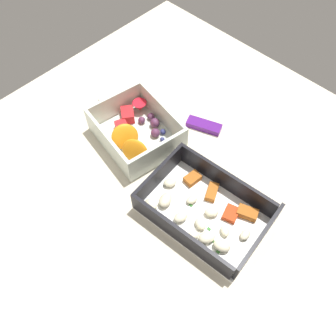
{
  "coord_description": "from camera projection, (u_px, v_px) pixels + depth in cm",
  "views": [
    {
      "loc": [
        22.69,
        -24.46,
        56.89
      ],
      "look_at": [
        -1.2,
        0.26,
        4.0
      ],
      "focal_mm": 37.51,
      "sensor_mm": 36.0,
      "label": 1
    }
  ],
  "objects": [
    {
      "name": "fruit_bowl",
      "position": [
        136.0,
        132.0,
        0.67
      ],
      "size": [
        17.56,
        15.47,
        5.87
      ],
      "rotation": [
        0.0,
        0.0,
        -0.17
      ],
      "color": "silver",
      "rests_on": "table_surface"
    },
    {
      "name": "pasta_container",
      "position": [
        204.0,
        211.0,
        0.59
      ],
      "size": [
        21.58,
        15.48,
        5.15
      ],
      "rotation": [
        0.0,
        0.0,
        0.09
      ],
      "color": "white",
      "rests_on": "table_surface"
    },
    {
      "name": "table_surface",
      "position": [
        172.0,
        181.0,
        0.65
      ],
      "size": [
        80.0,
        80.0,
        2.0
      ],
      "primitive_type": "cube",
      "color": "beige",
      "rests_on": "ground"
    },
    {
      "name": "paper_cup_liner",
      "position": [
        109.0,
        98.0,
        0.74
      ],
      "size": [
        4.35,
        4.35,
        1.6
      ],
      "primitive_type": "cylinder",
      "color": "white",
      "rests_on": "table_surface"
    },
    {
      "name": "candy_bar",
      "position": [
        204.0,
        125.0,
        0.7
      ],
      "size": [
        7.39,
        4.81,
        1.2
      ],
      "primitive_type": "cube",
      "rotation": [
        0.0,
        0.0,
        0.38
      ],
      "color": "#51197A",
      "rests_on": "table_surface"
    }
  ]
}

